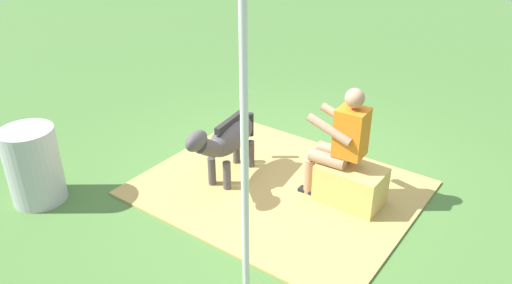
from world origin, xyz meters
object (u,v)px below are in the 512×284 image
Objects in this scene: hay_bale at (350,185)px; water_barrel at (33,165)px; pony_standing at (227,140)px; tent_pole_left at (245,163)px; person_seated at (340,140)px.

water_barrel is at bearing 34.72° from hay_bale.
hay_bale is 1.45m from pony_standing.
tent_pole_left is (-1.25, 1.31, 0.74)m from pony_standing.
water_barrel is (2.79, 1.94, 0.20)m from hay_bale.
person_seated reaches higher than hay_bale.
tent_pole_left reaches higher than water_barrel.
hay_bale is 0.27× the size of tent_pole_left.
water_barrel is 2.82m from tent_pole_left.
pony_standing is at bearing 17.00° from hay_bale.
pony_standing is 2.09m from water_barrel.
tent_pole_left is at bearing 91.68° from person_seated.
pony_standing reaches higher than water_barrel.
pony_standing is at bearing -133.36° from water_barrel.
tent_pole_left is at bearing 86.30° from hay_bale.
person_seated is 1.28m from pony_standing.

